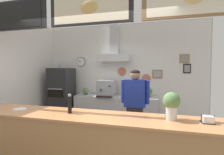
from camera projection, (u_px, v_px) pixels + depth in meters
back_wall_assembly at (121, 71)px, 4.92m from camera, size 4.72×2.67×2.98m
service_counter at (84, 149)px, 2.45m from camera, size 4.00×0.66×1.02m
back_prep_counter at (116, 112)px, 4.79m from camera, size 2.33×0.56×0.91m
pizza_oven at (62, 96)px, 5.04m from camera, size 0.62×0.65×1.79m
shop_worker at (135, 108)px, 3.39m from camera, size 0.57×0.23×1.66m
espresso_machine at (107, 88)px, 4.80m from camera, size 0.48×0.54×0.44m
potted_sage at (86, 91)px, 4.97m from camera, size 0.18×0.18×0.21m
potted_thyme at (148, 92)px, 4.53m from camera, size 0.21×0.21×0.25m
napkin_holder at (208, 120)px, 2.05m from camera, size 0.15×0.14×0.10m
pepper_grinder at (70, 104)px, 2.49m from camera, size 0.06×0.06×0.29m
condiment_plate at (20, 109)px, 2.73m from camera, size 0.21×0.21×0.01m
basil_vase at (171, 105)px, 2.17m from camera, size 0.22×0.22×0.36m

